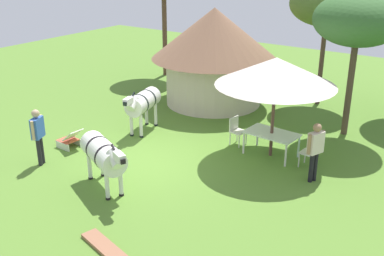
% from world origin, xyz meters
% --- Properties ---
extents(ground_plane, '(36.00, 36.00, 0.00)m').
position_xyz_m(ground_plane, '(0.00, 0.00, 0.00)').
color(ground_plane, '#547E2C').
extents(thatched_hut, '(4.92, 4.92, 3.80)m').
position_xyz_m(thatched_hut, '(-1.34, 5.72, 2.14)').
color(thatched_hut, beige).
rests_on(thatched_hut, ground_plane).
extents(shade_umbrella, '(3.51, 3.51, 3.04)m').
position_xyz_m(shade_umbrella, '(2.80, 2.43, 2.63)').
color(shade_umbrella, brown).
rests_on(shade_umbrella, ground_plane).
extents(patio_dining_table, '(1.62, 1.04, 0.74)m').
position_xyz_m(patio_dining_table, '(2.80, 2.43, 0.67)').
color(patio_dining_table, silver).
rests_on(patio_dining_table, ground_plane).
extents(patio_chair_near_hut, '(0.46, 0.47, 0.90)m').
position_xyz_m(patio_chair_near_hut, '(4.11, 2.32, 0.52)').
color(patio_chair_near_hut, silver).
rests_on(patio_chair_near_hut, ground_plane).
extents(patio_chair_east_end, '(0.47, 0.49, 0.90)m').
position_xyz_m(patio_chair_east_end, '(1.50, 2.59, 0.52)').
color(patio_chair_east_end, silver).
rests_on(patio_chair_east_end, ground_plane).
extents(guest_beside_umbrella, '(0.36, 0.57, 1.68)m').
position_xyz_m(guest_beside_umbrella, '(4.47, 1.57, 1.01)').
color(guest_beside_umbrella, black).
rests_on(guest_beside_umbrella, ground_plane).
extents(standing_watcher, '(0.38, 0.56, 1.69)m').
position_xyz_m(standing_watcher, '(-2.45, -1.95, 1.02)').
color(standing_watcher, black).
rests_on(standing_watcher, ground_plane).
extents(striped_lounge_chair, '(0.82, 0.59, 0.66)m').
position_xyz_m(striped_lounge_chair, '(-2.69, -0.64, 0.26)').
color(striped_lounge_chair, '#C15239').
rests_on(striped_lounge_chair, ground_plane).
extents(zebra_nearest_camera, '(2.21, 1.30, 1.51)m').
position_xyz_m(zebra_nearest_camera, '(0.12, -1.91, 0.98)').
color(zebra_nearest_camera, silver).
rests_on(zebra_nearest_camera, ground_plane).
extents(zebra_by_umbrella, '(0.99, 2.15, 1.58)m').
position_xyz_m(zebra_by_umbrella, '(-1.66, 1.73, 1.04)').
color(zebra_by_umbrella, silver).
rests_on(zebra_by_umbrella, ground_plane).
extents(acacia_tree_right_background, '(2.82, 2.82, 4.69)m').
position_xyz_m(acacia_tree_right_background, '(4.10, 5.45, 3.82)').
color(acacia_tree_right_background, '#4C3B2D').
rests_on(acacia_tree_right_background, ground_plane).
extents(acacia_tree_far_lawn, '(2.85, 2.85, 4.80)m').
position_xyz_m(acacia_tree_far_lawn, '(2.19, 8.05, 3.93)').
color(acacia_tree_far_lawn, brown).
rests_on(acacia_tree_far_lawn, ground_plane).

